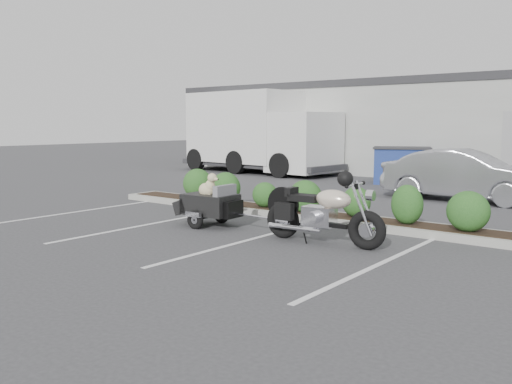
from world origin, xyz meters
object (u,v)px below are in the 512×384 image
Objects in this scene: pet_trailer at (210,203)px; dumpster at (402,165)px; sedan at (465,175)px; motorcycle at (322,214)px; delivery_truck at (259,134)px.

pet_trailer is 0.80× the size of dumpster.
sedan is 4.52m from dumpster.
delivery_truck reaches higher than motorcycle.
sedan is 10.82m from delivery_truck.
motorcycle reaches higher than dumpster.
pet_trailer is 10.37m from dumpster.
pet_trailer is at bearing -112.33° from dumpster.
delivery_truck reaches higher than sedan.
pet_trailer is at bearing -51.16° from delivery_truck.
pet_trailer is at bearing 176.48° from motorcycle.
sedan is at bearing -67.78° from dumpster.
motorcycle reaches higher than pet_trailer.
dumpster is (-3.22, 3.18, -0.05)m from sedan.
sedan is (3.07, 7.19, 0.25)m from pet_trailer.
motorcycle is at bearing -3.52° from pet_trailer.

